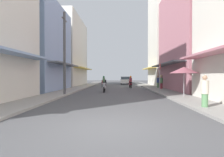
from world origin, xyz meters
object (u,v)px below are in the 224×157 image
object	(u,v)px
utility_pole	(64,53)
vendor_umbrella	(184,70)
pedestrian_crossing	(205,92)
motorbike_red	(103,82)
pedestrian_midway	(161,81)
pedestrian_far	(158,82)
motorbike_black	(105,82)
parked_car	(125,80)
motorbike_silver	(104,87)
motorbike_maroon	(130,83)
street_sign_no_entry	(160,74)

from	to	relation	value
utility_pole	vendor_umbrella	bearing A→B (deg)	-10.18
pedestrian_crossing	motorbike_red	bearing A→B (deg)	109.44
pedestrian_midway	pedestrian_far	distance (m)	1.92
motorbike_black	parked_car	bearing A→B (deg)	57.44
motorbike_silver	motorbike_maroon	xyz separation A→B (m)	(2.93, 6.40, 0.20)
parked_car	pedestrian_midway	world-z (taller)	pedestrian_midway
motorbike_silver	motorbike_black	xyz separation A→B (m)	(-0.77, 12.47, 0.00)
street_sign_no_entry	parked_car	bearing A→B (deg)	96.55
vendor_umbrella	street_sign_no_entry	size ratio (longest dim) A/B	0.83
motorbike_red	pedestrian_far	xyz separation A→B (m)	(7.02, -2.91, 0.10)
motorbike_silver	vendor_umbrella	xyz separation A→B (m)	(5.91, -4.74, 1.47)
parked_car	pedestrian_crossing	bearing A→B (deg)	-84.25
pedestrian_midway	motorbike_black	bearing A→B (deg)	127.78
street_sign_no_entry	utility_pole	bearing A→B (deg)	-169.81
motorbike_maroon	motorbike_black	bearing A→B (deg)	121.35
utility_pole	motorbike_maroon	bearing A→B (deg)	58.45
parked_car	pedestrian_midway	bearing A→B (deg)	-76.01
vendor_umbrella	motorbike_silver	bearing A→B (deg)	141.27
parked_car	pedestrian_midway	size ratio (longest dim) A/B	2.45
motorbike_red	utility_pole	distance (m)	11.92
vendor_umbrella	utility_pole	world-z (taller)	utility_pole
pedestrian_midway	vendor_umbrella	size ratio (longest dim) A/B	0.77
motorbike_silver	utility_pole	size ratio (longest dim) A/B	0.27
parked_car	street_sign_no_entry	size ratio (longest dim) A/B	1.56
motorbike_red	pedestrian_crossing	world-z (taller)	pedestrian_crossing
motorbike_maroon	vendor_umbrella	world-z (taller)	vendor_umbrella
pedestrian_midway	utility_pole	size ratio (longest dim) A/B	0.25
pedestrian_crossing	street_sign_no_entry	xyz separation A→B (m)	(-0.46, 7.29, 0.92)
pedestrian_midway	pedestrian_far	bearing A→B (deg)	88.82
parked_car	street_sign_no_entry	distance (m)	19.73
motorbike_silver	motorbike_maroon	world-z (taller)	motorbike_maroon
motorbike_maroon	vendor_umbrella	bearing A→B (deg)	-75.05
motorbike_silver	pedestrian_crossing	xyz separation A→B (m)	(5.36, -9.03, 0.29)
motorbike_maroon	parked_car	distance (m)	11.43
motorbike_silver	pedestrian_far	world-z (taller)	pedestrian_far
motorbike_red	vendor_umbrella	distance (m)	14.64
motorbike_silver	pedestrian_midway	xyz separation A→B (m)	(6.24, 3.43, 0.45)
pedestrian_crossing	pedestrian_far	world-z (taller)	pedestrian_far
parked_car	utility_pole	distance (m)	21.87
pedestrian_crossing	utility_pole	bearing A→B (deg)	144.64
motorbike_silver	street_sign_no_entry	distance (m)	5.34
street_sign_no_entry	motorbike_maroon	bearing A→B (deg)	103.58
motorbike_black	pedestrian_far	distance (m)	10.03
motorbike_red	street_sign_no_entry	bearing A→B (deg)	-60.55
motorbike_red	pedestrian_crossing	xyz separation A→B (m)	(6.10, -17.28, 0.09)
motorbike_black	motorbike_maroon	size ratio (longest dim) A/B	1.00
pedestrian_crossing	street_sign_no_entry	world-z (taller)	street_sign_no_entry
pedestrian_far	street_sign_no_entry	bearing A→B (deg)	-101.03
motorbike_red	pedestrian_far	size ratio (longest dim) A/B	1.09
parked_car	vendor_umbrella	world-z (taller)	vendor_umbrella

